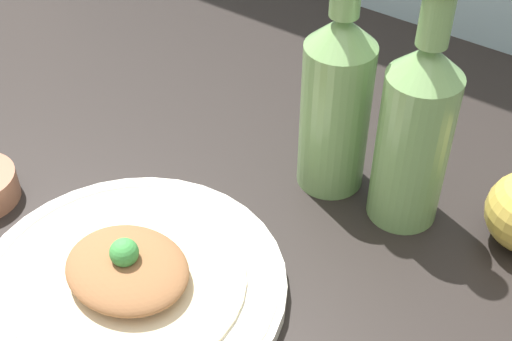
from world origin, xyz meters
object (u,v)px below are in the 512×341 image
Objects in this scene: plated_food at (128,272)px; plate at (130,286)px; cider_bottle_right at (416,130)px; cider_bottle_left at (336,98)px.

plate is at bearing 0.00° from plated_food.
cider_bottle_right is (15.27, 24.61, 9.73)cm from plate.
cider_bottle_right is (15.27, 24.61, 7.82)cm from plated_food.
cider_bottle_right reaches higher than plate.
cider_bottle_left is (6.53, 24.61, 9.73)cm from plate.
cider_bottle_left is at bearing 75.15° from plated_food.
cider_bottle_right is at bearing 58.18° from plate.
plate is 1.10× the size of cider_bottle_right.
cider_bottle_left is 8.74cm from cider_bottle_right.
plated_food is 26.64cm from cider_bottle_left.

